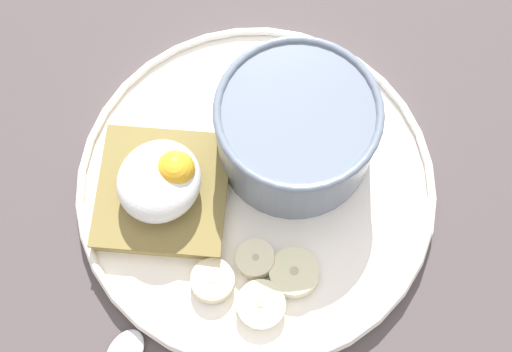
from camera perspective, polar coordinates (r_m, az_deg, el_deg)
The scene contains 9 objects.
ground_plane at distance 56.00cm, azimuth 0.00°, elevation -1.39°, with size 120.00×120.00×2.00cm, color #494141.
plate at distance 54.30cm, azimuth 0.00°, elevation -0.79°, with size 27.35×27.35×1.60cm.
oatmeal_bowl at distance 52.09cm, azimuth 3.23°, elevation 3.76°, with size 11.92×11.92×6.83cm.
toast_slice at distance 53.47cm, azimuth -7.45°, elevation -1.24°, with size 12.49×12.49×1.56cm.
poached_egg at distance 51.15cm, azimuth -7.57°, elevation -0.27°, with size 6.35×5.99×4.01cm.
banana_slice_front at distance 51.83cm, azimuth -0.02°, elevation -6.67°, with size 3.08×3.19×1.46cm.
banana_slice_left at distance 51.67cm, azimuth -3.50°, elevation -8.36°, with size 3.33×3.25×1.30cm.
banana_slice_back at distance 51.69cm, azimuth 3.06°, elevation -7.72°, with size 4.02×4.10×1.49cm.
banana_slice_right at distance 51.21cm, azimuth 0.38°, elevation -10.22°, with size 5.02×5.01×1.44cm.
Camera 1 is at (-15.86, -8.05, 54.10)cm, focal length 50.00 mm.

